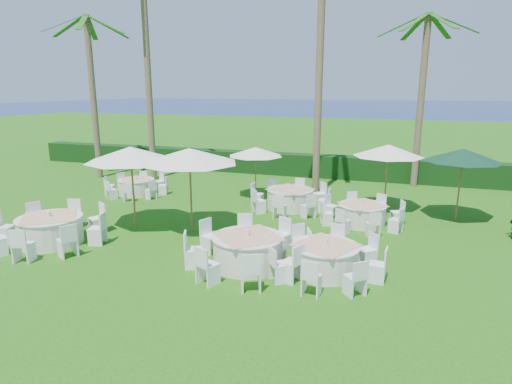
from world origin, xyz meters
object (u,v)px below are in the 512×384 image
(umbrella_d, at_px, (388,150))
(banquet_table_f, at_px, (362,214))
(banquet_table_b, at_px, (248,250))
(banquet_table_c, at_px, (325,258))
(banquet_table_e, at_px, (290,198))
(umbrella_c, at_px, (256,152))
(banquet_table_a, at_px, (51,229))
(umbrella_b, at_px, (189,156))
(umbrella_a, at_px, (131,154))
(umbrella_green, at_px, (463,155))
(banquet_table_d, at_px, (136,186))

(umbrella_d, bearing_deg, banquet_table_f, -108.17)
(banquet_table_f, distance_m, umbrella_d, 3.01)
(banquet_table_b, xyz_separation_m, banquet_table_c, (2.10, 0.20, -0.04))
(banquet_table_e, relative_size, banquet_table_f, 1.12)
(umbrella_c, bearing_deg, banquet_table_a, -119.60)
(banquet_table_c, distance_m, umbrella_d, 7.08)
(banquet_table_a, bearing_deg, umbrella_b, 32.32)
(umbrella_a, height_order, umbrella_green, umbrella_a)
(umbrella_a, distance_m, umbrella_d, 9.60)
(banquet_table_c, height_order, banquet_table_f, banquet_table_c)
(banquet_table_f, relative_size, umbrella_green, 1.08)
(banquet_table_a, height_order, umbrella_d, umbrella_d)
(banquet_table_a, bearing_deg, banquet_table_d, 99.93)
(banquet_table_b, height_order, umbrella_green, umbrella_green)
(banquet_table_d, bearing_deg, banquet_table_c, -31.17)
(umbrella_a, height_order, umbrella_c, umbrella_a)
(umbrella_b, bearing_deg, banquet_table_e, 57.82)
(banquet_table_b, relative_size, umbrella_d, 1.24)
(banquet_table_c, distance_m, umbrella_a, 7.41)
(banquet_table_d, height_order, banquet_table_e, banquet_table_e)
(banquet_table_e, height_order, umbrella_b, umbrella_b)
(banquet_table_c, distance_m, umbrella_b, 5.63)
(banquet_table_d, bearing_deg, banquet_table_f, -7.21)
(umbrella_a, distance_m, umbrella_b, 2.07)
(banquet_table_b, bearing_deg, banquet_table_e, 92.81)
(banquet_table_c, bearing_deg, banquet_table_b, -174.62)
(umbrella_c, distance_m, umbrella_d, 5.57)
(banquet_table_d, distance_m, banquet_table_e, 7.29)
(umbrella_c, xyz_separation_m, umbrella_green, (8.11, -0.93, 0.38))
(banquet_table_a, distance_m, banquet_table_e, 8.78)
(banquet_table_a, bearing_deg, umbrella_a, 51.44)
(banquet_table_e, height_order, umbrella_d, umbrella_d)
(banquet_table_e, distance_m, banquet_table_f, 3.18)
(umbrella_b, distance_m, umbrella_c, 5.23)
(banquet_table_c, height_order, umbrella_b, umbrella_b)
(banquet_table_f, relative_size, umbrella_b, 0.90)
(umbrella_a, relative_size, umbrella_c, 1.26)
(umbrella_green, bearing_deg, umbrella_b, -153.89)
(banquet_table_e, xyz_separation_m, umbrella_c, (-1.90, 1.28, 1.63))
(banquet_table_a, xyz_separation_m, umbrella_a, (1.67, 2.10, 2.16))
(banquet_table_d, relative_size, banquet_table_e, 0.86)
(banquet_table_a, relative_size, umbrella_green, 1.28)
(banquet_table_a, distance_m, umbrella_d, 12.32)
(banquet_table_e, relative_size, umbrella_b, 1.01)
(banquet_table_c, bearing_deg, banquet_table_d, 148.83)
(banquet_table_a, xyz_separation_m, banquet_table_c, (8.57, 0.50, -0.04))
(banquet_table_a, distance_m, umbrella_c, 8.81)
(banquet_table_d, relative_size, umbrella_c, 1.16)
(banquet_table_f, xyz_separation_m, umbrella_a, (-7.45, -2.96, 2.22))
(banquet_table_c, distance_m, banquet_table_d, 11.31)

